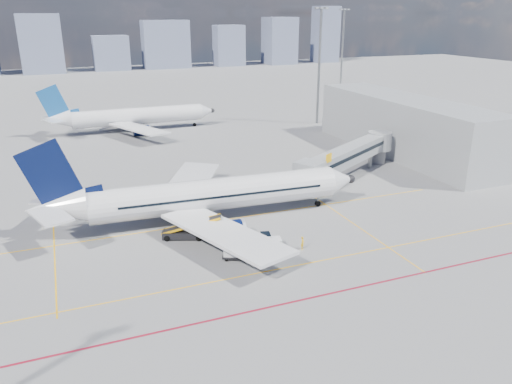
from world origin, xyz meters
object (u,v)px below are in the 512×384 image
at_px(second_aircraft, 131,117).
at_px(belt_loader, 185,232).
at_px(ramp_worker, 303,243).
at_px(baggage_tug, 268,241).
at_px(cargo_dolly, 242,248).
at_px(main_aircraft, 203,196).

bearing_deg(second_aircraft, belt_loader, -92.82).
bearing_deg(belt_loader, ramp_worker, -12.86).
relative_size(belt_loader, ramp_worker, 4.52).
relative_size(second_aircraft, baggage_tug, 13.33).
bearing_deg(second_aircraft, baggage_tug, -85.53).
height_order(second_aircraft, cargo_dolly, second_aircraft).
relative_size(main_aircraft, second_aircraft, 1.11).
xyz_separation_m(baggage_tug, ramp_worker, (3.32, -1.66, -0.09)).
bearing_deg(baggage_tug, second_aircraft, 107.98).
height_order(cargo_dolly, ramp_worker, cargo_dolly).
xyz_separation_m(baggage_tug, cargo_dolly, (-3.53, -1.18, 0.35)).
height_order(baggage_tug, belt_loader, belt_loader).
relative_size(second_aircraft, belt_loader, 5.43).
relative_size(cargo_dolly, ramp_worker, 2.88).
xyz_separation_m(main_aircraft, belt_loader, (-3.39, -4.10, -2.50)).
relative_size(baggage_tug, ramp_worker, 1.84).
distance_m(second_aircraft, baggage_tug, 63.54).
height_order(main_aircraft, belt_loader, main_aircraft).
bearing_deg(cargo_dolly, second_aircraft, 115.15).
distance_m(baggage_tug, ramp_worker, 3.71).
relative_size(cargo_dolly, belt_loader, 0.64).
xyz_separation_m(cargo_dolly, ramp_worker, (6.84, -0.48, -0.44)).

